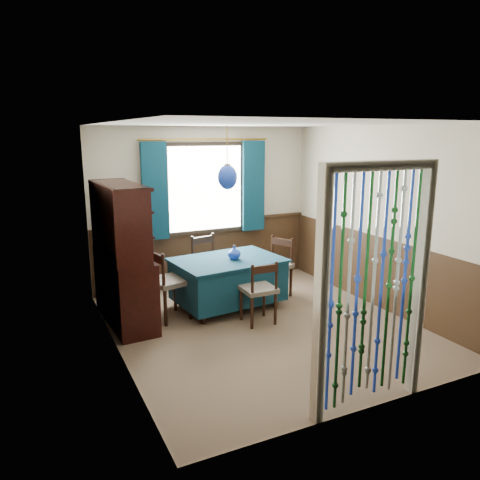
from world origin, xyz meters
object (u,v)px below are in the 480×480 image
sideboard (124,276)px  vase_sideboard (121,242)px  dining_table (228,279)px  chair_right (276,266)px  chair_far (209,264)px  chair_left (168,282)px  pendant_lamp (227,177)px  vase_table (234,253)px  bowl_shelf (132,232)px  chair_near (259,290)px

sideboard → vase_sideboard: size_ratio=10.20×
dining_table → chair_right: bearing=1.7°
chair_far → chair_left: bearing=25.6°
chair_right → vase_sideboard: bearing=57.8°
chair_far → pendant_lamp: size_ratio=1.08×
dining_table → vase_table: size_ratio=8.99×
chair_left → bowl_shelf: (-0.47, -0.19, 0.75)m
chair_far → vase_sideboard: size_ratio=5.13×
chair_right → vase_table: chair_right is taller
chair_left → chair_right: bearing=82.8°
chair_near → bowl_shelf: bearing=163.6°
pendant_lamp → vase_table: 1.04m
pendant_lamp → chair_right: bearing=7.5°
vase_sideboard → chair_left: bearing=-45.6°
chair_far → vase_table: (0.12, -0.64, 0.30)m
chair_far → sideboard: size_ratio=0.50×
dining_table → chair_right: (0.83, 0.11, 0.06)m
sideboard → pendant_lamp: pendant_lamp is taller
dining_table → chair_far: bearing=88.4°
vase_sideboard → vase_table: bearing=-18.5°
chair_left → bowl_shelf: bearing=-80.6°
chair_left → vase_sideboard: bearing=-148.1°
chair_right → sideboard: size_ratio=0.49×
vase_sideboard → chair_right: bearing=-8.5°
dining_table → chair_left: 0.89m
chair_left → vase_table: bearing=77.9°
chair_right → pendant_lamp: (-0.83, -0.11, 1.35)m
sideboard → chair_right: bearing=-2.6°
dining_table → vase_table: (0.08, -0.04, 0.38)m
chair_left → vase_table: (0.96, 0.01, 0.28)m
chair_far → pendant_lamp: (0.04, -0.60, 1.35)m
sideboard → pendant_lamp: 1.86m
vase_table → vase_sideboard: size_ratio=0.98×
vase_table → chair_right: bearing=11.3°
chair_near → chair_left: size_ratio=0.88×
chair_right → vase_sideboard: 2.27m
chair_right → pendant_lamp: 1.59m
pendant_lamp → bowl_shelf: bearing=-170.1°
bowl_shelf → vase_sideboard: (0.00, 0.68, -0.27)m
chair_far → chair_left: size_ratio=0.95×
chair_near → pendant_lamp: 1.55m
chair_near → vase_table: vase_table is taller
chair_far → bowl_shelf: (-1.31, -0.84, 0.77)m
chair_far → sideboard: sideboard is taller
dining_table → chair_left: (-0.88, -0.05, 0.09)m
bowl_shelf → vase_sideboard: bearing=90.0°
bowl_shelf → vase_sideboard: 0.73m
dining_table → chair_left: bearing=177.2°
chair_left → chair_far: bearing=115.3°
dining_table → bowl_shelf: (-1.35, -0.24, 0.84)m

